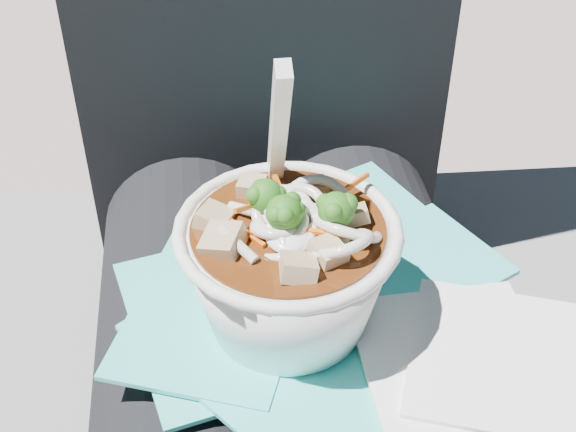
{
  "coord_description": "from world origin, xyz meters",
  "views": [
    {
      "loc": [
        -0.06,
        -0.4,
        1.03
      ],
      "look_at": [
        -0.01,
        -0.0,
        0.71
      ],
      "focal_mm": 50.0,
      "sensor_mm": 36.0,
      "label": 1
    }
  ],
  "objects": [
    {
      "name": "person_body",
      "position": [
        -0.0,
        0.09,
        0.54
      ],
      "size": [
        0.34,
        0.94,
        0.99
      ],
      "color": "black",
      "rests_on": "ground"
    },
    {
      "name": "napkins",
      "position": [
        0.11,
        -0.06,
        0.62
      ],
      "size": [
        0.18,
        0.16,
        0.01
      ],
      "color": "white",
      "rests_on": "plastic_bag"
    },
    {
      "name": "udon_bowl",
      "position": [
        -0.01,
        -0.0,
        0.67
      ],
      "size": [
        0.18,
        0.18,
        0.2
      ],
      "color": "white",
      "rests_on": "plastic_bag"
    },
    {
      "name": "plastic_bag",
      "position": [
        0.02,
        0.01,
        0.6
      ],
      "size": [
        0.34,
        0.34,
        0.02
      ],
      "color": "#30CAC0",
      "rests_on": "lap"
    },
    {
      "name": "lap",
      "position": [
        0.0,
        0.0,
        0.52
      ],
      "size": [
        0.33,
        0.48,
        0.16
      ],
      "color": "black",
      "rests_on": "stone_ledge"
    }
  ]
}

